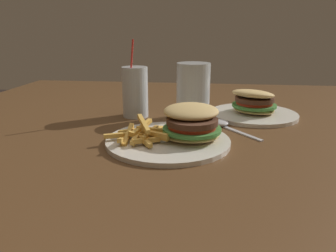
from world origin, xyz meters
name	(u,v)px	position (x,y,z in m)	size (l,w,h in m)	color
dining_table	(186,148)	(0.00, 0.00, 0.64)	(1.47, 1.21, 0.72)	brown
meal_plate_near	(178,131)	(-0.01, -0.19, 0.75)	(0.27, 0.27, 0.09)	silver
beer_glass	(193,93)	(0.01, 0.02, 0.79)	(0.09, 0.09, 0.15)	silver
juice_glass	(135,94)	(-0.14, 0.02, 0.78)	(0.07, 0.07, 0.21)	silver
spoon	(221,123)	(0.09, -0.05, 0.73)	(0.13, 0.15, 0.02)	silver
meal_plate_far	(254,107)	(0.18, 0.06, 0.75)	(0.24, 0.24, 0.08)	silver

